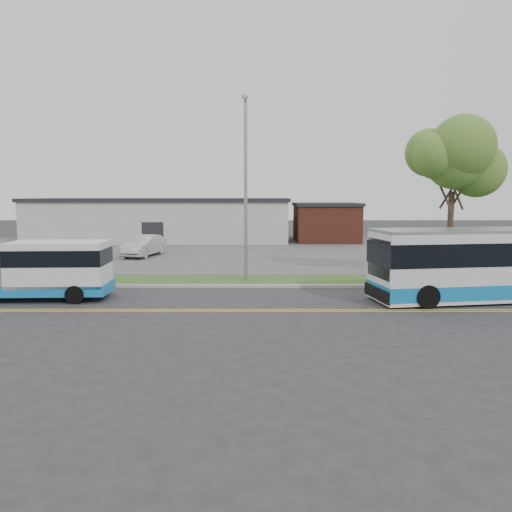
{
  "coord_description": "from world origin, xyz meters",
  "views": [
    {
      "loc": [
        3.57,
        -23.8,
        4.65
      ],
      "look_at": [
        3.55,
        1.17,
        1.6
      ],
      "focal_mm": 35.0,
      "sensor_mm": 36.0,
      "label": 1
    }
  ],
  "objects_px": {
    "pedestrian": "(79,261)",
    "parked_car_a": "(144,246)",
    "tree_east": "(453,166)",
    "shuttle_bus": "(45,269)",
    "streetlight_near": "(246,184)",
    "transit_bus": "(499,264)"
  },
  "relations": [
    {
      "from": "parked_car_a",
      "to": "tree_east",
      "type": "bearing_deg",
      "value": -16.35
    },
    {
      "from": "shuttle_bus",
      "to": "pedestrian",
      "type": "relative_size",
      "value": 3.87
    },
    {
      "from": "tree_east",
      "to": "transit_bus",
      "type": "distance_m",
      "value": 6.66
    },
    {
      "from": "streetlight_near",
      "to": "transit_bus",
      "type": "height_order",
      "value": "streetlight_near"
    },
    {
      "from": "tree_east",
      "to": "streetlight_near",
      "type": "relative_size",
      "value": 0.88
    },
    {
      "from": "tree_east",
      "to": "streetlight_near",
      "type": "height_order",
      "value": "streetlight_near"
    },
    {
      "from": "transit_bus",
      "to": "pedestrian",
      "type": "distance_m",
      "value": 21.61
    },
    {
      "from": "tree_east",
      "to": "parked_car_a",
      "type": "relative_size",
      "value": 1.72
    },
    {
      "from": "streetlight_near",
      "to": "parked_car_a",
      "type": "height_order",
      "value": "streetlight_near"
    },
    {
      "from": "pedestrian",
      "to": "parked_car_a",
      "type": "distance_m",
      "value": 9.5
    },
    {
      "from": "streetlight_near",
      "to": "pedestrian",
      "type": "height_order",
      "value": "streetlight_near"
    },
    {
      "from": "tree_east",
      "to": "shuttle_bus",
      "type": "relative_size",
      "value": 1.21
    },
    {
      "from": "shuttle_bus",
      "to": "parked_car_a",
      "type": "bearing_deg",
      "value": 83.8
    },
    {
      "from": "transit_bus",
      "to": "pedestrian",
      "type": "relative_size",
      "value": 6.59
    },
    {
      "from": "tree_east",
      "to": "parked_car_a",
      "type": "height_order",
      "value": "tree_east"
    },
    {
      "from": "tree_east",
      "to": "shuttle_bus",
      "type": "distance_m",
      "value": 21.03
    },
    {
      "from": "transit_bus",
      "to": "parked_car_a",
      "type": "distance_m",
      "value": 24.54
    },
    {
      "from": "tree_east",
      "to": "pedestrian",
      "type": "height_order",
      "value": "tree_east"
    },
    {
      "from": "transit_bus",
      "to": "tree_east",
      "type": "bearing_deg",
      "value": 85.63
    },
    {
      "from": "streetlight_near",
      "to": "transit_bus",
      "type": "bearing_deg",
      "value": -21.67
    },
    {
      "from": "pedestrian",
      "to": "parked_car_a",
      "type": "xyz_separation_m",
      "value": [
        1.54,
        9.37,
        -0.1
      ]
    },
    {
      "from": "pedestrian",
      "to": "parked_car_a",
      "type": "bearing_deg",
      "value": -135.37
    }
  ]
}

